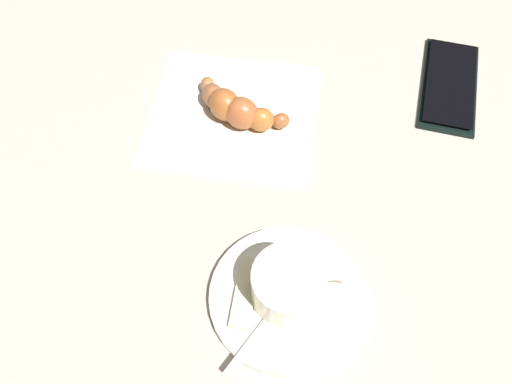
% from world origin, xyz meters
% --- Properties ---
extents(ground_plane, '(1.80, 1.80, 0.00)m').
position_xyz_m(ground_plane, '(0.00, 0.00, 0.00)').
color(ground_plane, '#AEA295').
extents(saucer, '(0.15, 0.15, 0.01)m').
position_xyz_m(saucer, '(0.12, 0.06, 0.01)').
color(saucer, silver).
rests_on(saucer, ground).
extents(espresso_cup, '(0.07, 0.09, 0.05)m').
position_xyz_m(espresso_cup, '(0.12, 0.06, 0.04)').
color(espresso_cup, silver).
rests_on(espresso_cup, saucer).
extents(teaspoon, '(0.13, 0.08, 0.01)m').
position_xyz_m(teaspoon, '(0.12, 0.06, 0.01)').
color(teaspoon, silver).
rests_on(teaspoon, saucer).
extents(sugar_packet, '(0.07, 0.02, 0.01)m').
position_xyz_m(sugar_packet, '(0.12, 0.02, 0.01)').
color(sugar_packet, beige).
rests_on(sugar_packet, saucer).
extents(napkin, '(0.19, 0.21, 0.00)m').
position_xyz_m(napkin, '(-0.11, -0.03, 0.00)').
color(napkin, silver).
rests_on(napkin, ground).
extents(croissant, '(0.08, 0.12, 0.04)m').
position_xyz_m(croissant, '(-0.10, -0.02, 0.02)').
color(croissant, '#A3663B').
rests_on(croissant, napkin).
extents(cell_phone, '(0.16, 0.09, 0.01)m').
position_xyz_m(cell_phone, '(-0.19, 0.24, 0.00)').
color(cell_phone, black).
rests_on(cell_phone, ground).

